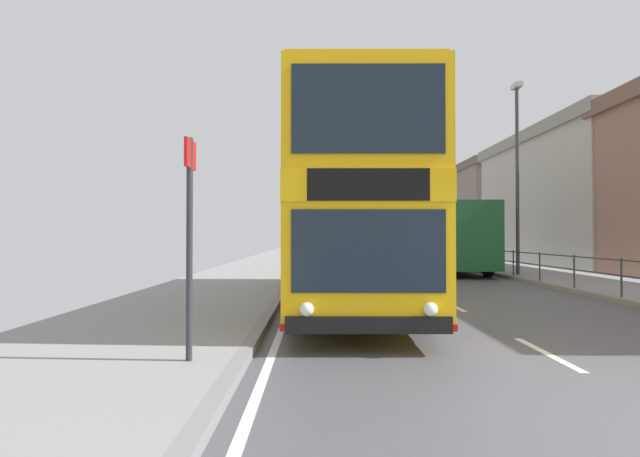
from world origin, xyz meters
TOP-DOWN VIEW (x-y plane):
  - ground at (-0.72, -0.00)m, footprint 15.80×140.00m
  - double_decker_bus_main at (-2.54, 7.59)m, footprint 2.73×10.57m
  - background_bus_far_lane at (2.78, 18.80)m, footprint 2.69×9.34m
  - pedestrian_railing_far_kerb at (4.45, 12.36)m, footprint 0.05×22.50m
  - bus_stop_sign_near at (-4.91, 1.69)m, footprint 0.08×0.44m
  - street_lamp_far_side at (4.83, 15.07)m, footprint 0.28×0.60m
  - bare_tree_far_00 at (6.37, 30.71)m, footprint 1.64×1.64m
  - background_building_00 at (14.76, 45.37)m, footprint 8.54×16.12m
  - background_building_02 at (13.90, 24.78)m, footprint 9.69×15.22m

SIDE VIEW (x-z plane):
  - ground at x=-0.72m, z-range -0.06..0.14m
  - pedestrian_railing_far_kerb at x=4.45m, z-range 0.32..1.31m
  - background_bus_far_lane at x=2.78m, z-range 0.14..3.25m
  - bus_stop_sign_near at x=-4.91m, z-range 0.45..3.24m
  - double_decker_bus_main at x=-2.54m, z-range 0.10..4.50m
  - bare_tree_far_00 at x=6.37m, z-range 0.07..5.16m
  - background_building_02 at x=13.90m, z-range 0.03..8.11m
  - background_building_00 at x=14.76m, z-range 0.03..8.81m
  - street_lamp_far_side at x=4.83m, z-range 0.75..8.53m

